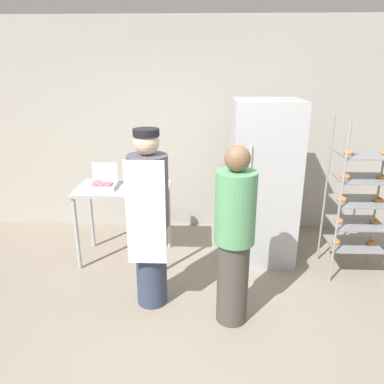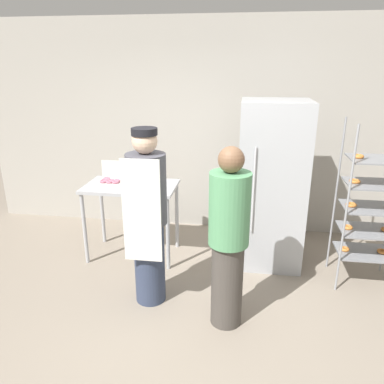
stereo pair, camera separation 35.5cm
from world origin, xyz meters
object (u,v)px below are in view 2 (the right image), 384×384
at_px(refrigerator, 271,186).
at_px(person_customer, 228,239).
at_px(blender_pitcher, 149,171).
at_px(baking_rack, 370,207).
at_px(person_baker, 148,217).
at_px(donut_box, 111,181).

relative_size(refrigerator, person_customer, 1.15).
relative_size(refrigerator, blender_pitcher, 6.88).
xyz_separation_m(blender_pitcher, person_customer, (1.02, -1.32, -0.19)).
xyz_separation_m(refrigerator, baking_rack, (0.98, -0.30, -0.09)).
relative_size(refrigerator, person_baker, 1.09).
xyz_separation_m(baking_rack, blender_pitcher, (-2.40, 0.42, 0.17)).
distance_m(baking_rack, person_baker, 2.24).
relative_size(refrigerator, baking_rack, 1.09).
relative_size(baking_rack, person_customer, 1.06).
height_order(blender_pitcher, person_baker, person_baker).
bearing_deg(person_baker, donut_box, 128.02).
xyz_separation_m(person_baker, person_customer, (0.76, -0.23, -0.06)).
bearing_deg(blender_pitcher, refrigerator, -4.85).
xyz_separation_m(donut_box, person_baker, (0.65, -0.83, -0.06)).
distance_m(person_baker, person_customer, 0.79).
xyz_separation_m(donut_box, person_customer, (1.40, -1.06, -0.12)).
height_order(baking_rack, person_customer, baking_rack).
distance_m(refrigerator, person_customer, 1.27).
bearing_deg(person_customer, refrigerator, 71.15).
distance_m(donut_box, person_baker, 1.05).
height_order(blender_pitcher, person_customer, person_customer).
bearing_deg(donut_box, baking_rack, -3.27).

